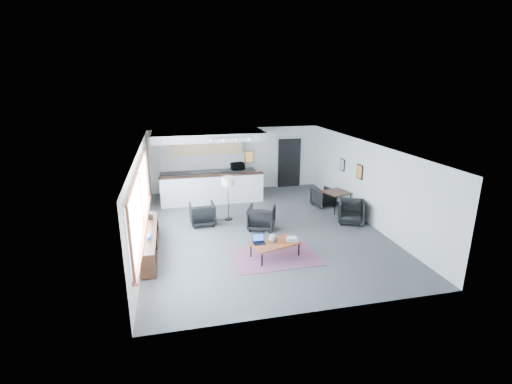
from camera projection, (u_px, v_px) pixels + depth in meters
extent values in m
cube|color=#47474A|center=(261.00, 228.00, 11.67)|extent=(7.00, 9.00, 0.01)
cube|color=white|center=(262.00, 146.00, 10.91)|extent=(7.00, 9.00, 0.01)
cube|color=silver|center=(236.00, 159.00, 15.49)|extent=(7.00, 0.01, 2.60)
cube|color=silver|center=(317.00, 253.00, 7.09)|extent=(7.00, 0.01, 2.60)
cube|color=silver|center=(142.00, 196.00, 10.54)|extent=(0.01, 9.00, 2.60)
cube|color=silver|center=(366.00, 182.00, 12.03)|extent=(0.01, 9.00, 2.60)
cube|color=#8CBFFF|center=(140.00, 199.00, 9.65)|extent=(0.02, 5.80, 1.55)
cube|color=brown|center=(144.00, 228.00, 9.89)|extent=(0.10, 5.95, 0.06)
cube|color=brown|center=(138.00, 169.00, 9.42)|extent=(0.06, 5.95, 0.06)
cube|color=brown|center=(131.00, 246.00, 6.95)|extent=(0.06, 0.06, 1.60)
cube|color=brown|center=(141.00, 199.00, 9.65)|extent=(0.06, 0.06, 1.60)
cube|color=brown|center=(147.00, 173.00, 12.36)|extent=(0.06, 0.06, 1.60)
cube|color=#331B12|center=(150.00, 231.00, 9.85)|extent=(0.35, 3.00, 0.05)
cube|color=#331B12|center=(151.00, 251.00, 10.01)|extent=(0.35, 3.00, 0.05)
cube|color=#331B12|center=(148.00, 267.00, 8.58)|extent=(0.33, 0.04, 0.55)
cube|color=#331B12|center=(151.00, 241.00, 9.93)|extent=(0.33, 0.04, 0.55)
cube|color=#331B12|center=(153.00, 222.00, 11.29)|extent=(0.33, 0.04, 0.55)
cube|color=#3359A5|center=(149.00, 270.00, 8.77)|extent=(0.18, 0.04, 0.20)
cube|color=silver|center=(149.00, 266.00, 8.92)|extent=(0.18, 0.04, 0.22)
cube|color=maroon|center=(149.00, 262.00, 9.08)|extent=(0.18, 0.04, 0.24)
cube|color=#331B12|center=(150.00, 260.00, 9.24)|extent=(0.18, 0.04, 0.20)
cube|color=#3359A5|center=(150.00, 256.00, 9.40)|extent=(0.18, 0.04, 0.22)
cube|color=silver|center=(150.00, 253.00, 9.55)|extent=(0.18, 0.04, 0.24)
cube|color=maroon|center=(151.00, 251.00, 9.72)|extent=(0.18, 0.04, 0.20)
cube|color=#331B12|center=(151.00, 248.00, 9.87)|extent=(0.18, 0.04, 0.22)
cube|color=#3359A5|center=(151.00, 245.00, 10.03)|extent=(0.18, 0.03, 0.24)
cube|color=silver|center=(151.00, 243.00, 10.19)|extent=(0.18, 0.03, 0.20)
cube|color=maroon|center=(152.00, 240.00, 10.35)|extent=(0.18, 0.03, 0.22)
cube|color=#331B12|center=(152.00, 237.00, 10.50)|extent=(0.18, 0.04, 0.24)
cube|color=black|center=(151.00, 217.00, 10.56)|extent=(0.14, 0.02, 0.18)
sphere|color=#264C99|center=(149.00, 237.00, 9.27)|extent=(0.14, 0.14, 0.14)
cube|color=white|center=(213.00, 190.00, 13.77)|extent=(3.80, 0.25, 1.10)
cube|color=#331B12|center=(212.00, 176.00, 13.61)|extent=(3.85, 0.32, 0.04)
cube|color=white|center=(209.00, 183.00, 15.15)|extent=(3.80, 0.60, 0.90)
cube|color=#2D2D2D|center=(208.00, 172.00, 15.02)|extent=(3.82, 0.62, 0.04)
cube|color=tan|center=(207.00, 146.00, 14.85)|extent=(2.80, 0.35, 0.70)
cube|color=white|center=(208.00, 136.00, 14.06)|extent=(4.20, 1.80, 0.30)
cube|color=black|center=(249.00, 157.00, 13.73)|extent=(0.35, 0.03, 0.45)
cube|color=orange|center=(249.00, 157.00, 13.71)|extent=(0.30, 0.01, 0.40)
cube|color=black|center=(289.00, 163.00, 15.97)|extent=(1.00, 0.12, 2.10)
cube|color=white|center=(277.00, 163.00, 15.87)|extent=(0.06, 0.10, 2.10)
cube|color=white|center=(300.00, 162.00, 16.09)|extent=(0.06, 0.10, 2.10)
cube|color=white|center=(289.00, 138.00, 15.67)|extent=(1.10, 0.10, 0.06)
cube|color=silver|center=(230.00, 138.00, 12.85)|extent=(1.60, 0.04, 0.04)
cylinder|color=silver|center=(211.00, 141.00, 12.73)|extent=(0.07, 0.07, 0.09)
cylinder|color=silver|center=(224.00, 140.00, 12.83)|extent=(0.07, 0.07, 0.09)
cylinder|color=silver|center=(237.00, 140.00, 12.92)|extent=(0.07, 0.07, 0.09)
cylinder|color=silver|center=(249.00, 139.00, 13.02)|extent=(0.07, 0.07, 0.09)
cube|color=black|center=(360.00, 172.00, 12.33)|extent=(0.03, 0.38, 0.48)
cube|color=orange|center=(359.00, 172.00, 12.32)|extent=(0.00, 0.32, 0.42)
cube|color=black|center=(342.00, 165.00, 13.55)|extent=(0.03, 0.34, 0.44)
cube|color=#859FC5|center=(342.00, 165.00, 13.55)|extent=(0.00, 0.28, 0.38)
cube|color=#64354E|center=(275.00, 256.00, 9.79)|extent=(2.29, 1.58, 0.01)
cube|color=brown|center=(275.00, 243.00, 9.69)|extent=(1.37, 0.99, 0.05)
cube|color=black|center=(262.00, 260.00, 9.24)|extent=(0.04, 0.04, 0.36)
cube|color=black|center=(251.00, 251.00, 9.71)|extent=(0.04, 0.04, 0.36)
cube|color=black|center=(299.00, 250.00, 9.78)|extent=(0.04, 0.04, 0.36)
cube|color=black|center=(287.00, 242.00, 10.25)|extent=(0.04, 0.04, 0.36)
cube|color=black|center=(281.00, 249.00, 9.46)|extent=(1.13, 0.37, 0.03)
cube|color=black|center=(269.00, 241.00, 9.93)|extent=(1.13, 0.37, 0.03)
cube|color=black|center=(259.00, 243.00, 9.63)|extent=(0.32, 0.23, 0.02)
cube|color=black|center=(258.00, 237.00, 9.70)|extent=(0.31, 0.07, 0.21)
cube|color=blue|center=(258.00, 238.00, 9.70)|extent=(0.28, 0.05, 0.18)
sphere|color=gray|center=(273.00, 238.00, 9.67)|extent=(0.24, 0.24, 0.24)
cube|color=silver|center=(292.00, 240.00, 9.83)|extent=(0.32, 0.27, 0.03)
cube|color=#3359A5|center=(292.00, 238.00, 9.82)|extent=(0.29, 0.25, 0.03)
cube|color=silver|center=(292.00, 238.00, 9.79)|extent=(0.26, 0.22, 0.03)
cube|color=#E5590C|center=(282.00, 245.00, 9.56)|extent=(0.11, 0.11, 0.01)
imported|color=black|center=(202.00, 213.00, 11.86)|extent=(0.80, 0.75, 0.79)
imported|color=black|center=(261.00, 216.00, 11.53)|extent=(1.02, 0.99, 0.81)
cylinder|color=black|center=(229.00, 219.00, 12.41)|extent=(0.34, 0.34, 0.03)
cylinder|color=black|center=(228.00, 201.00, 12.23)|extent=(0.03, 0.03, 1.24)
cylinder|color=#F5EBC9|center=(228.00, 181.00, 12.03)|extent=(0.56, 0.56, 0.27)
cube|color=#331B12|center=(336.00, 192.00, 13.11)|extent=(1.01, 1.01, 0.04)
cylinder|color=black|center=(335.00, 206.00, 12.74)|extent=(0.04, 0.04, 0.64)
cylinder|color=black|center=(321.00, 200.00, 13.33)|extent=(0.04, 0.04, 0.64)
cylinder|color=black|center=(350.00, 203.00, 13.09)|extent=(0.04, 0.04, 0.64)
cylinder|color=black|center=(337.00, 197.00, 13.68)|extent=(0.04, 0.04, 0.64)
imported|color=black|center=(351.00, 213.00, 12.03)|extent=(0.88, 0.85, 0.70)
imported|color=black|center=(323.00, 198.00, 13.67)|extent=(0.74, 0.72, 0.61)
imported|color=black|center=(237.00, 166.00, 15.21)|extent=(0.55, 0.36, 0.35)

